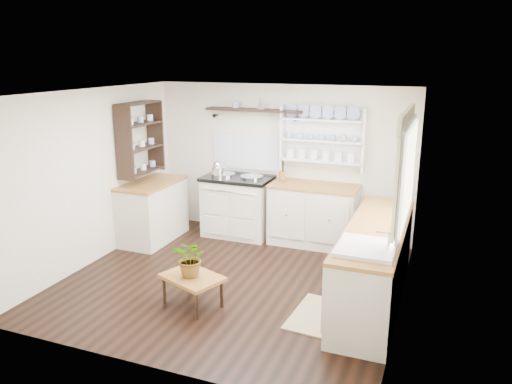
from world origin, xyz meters
TOP-DOWN VIEW (x-y plane):
  - floor at (0.00, 0.00)m, footprint 4.00×3.80m
  - wall_back at (0.00, 1.90)m, footprint 4.00×0.02m
  - wall_right at (2.00, 0.00)m, footprint 0.02×3.80m
  - wall_left at (-2.00, 0.00)m, footprint 0.02×3.80m
  - ceiling at (0.00, 0.00)m, footprint 4.00×3.80m
  - window at (1.95, 0.15)m, footprint 0.08×1.55m
  - aga_cooker at (-0.59, 1.57)m, footprint 1.04×0.72m
  - back_cabinets at (0.60, 1.60)m, footprint 1.27×0.63m
  - right_cabinets at (1.70, 0.10)m, footprint 0.62×2.43m
  - belfast_sink at (1.70, -0.65)m, footprint 0.55×0.60m
  - left_cabinets at (-1.70, 0.90)m, footprint 0.62×1.13m
  - plate_rack at (0.65, 1.86)m, footprint 1.20×0.22m
  - high_shelf at (-0.40, 1.78)m, footprint 1.50×0.29m
  - left_shelving at (-1.84, 0.90)m, footprint 0.28×0.80m
  - kettle at (-0.87, 1.45)m, footprint 0.19×0.19m
  - utensil_crock at (0.08, 1.68)m, footprint 0.11×0.11m
  - center_table at (-0.16, -0.73)m, footprint 0.77×0.66m
  - potted_plant at (-0.16, -0.73)m, footprint 0.41×0.36m
  - floor_rug at (1.22, -0.47)m, footprint 0.61×0.89m

SIDE VIEW (x-z plane):
  - floor at x=0.00m, z-range -0.01..0.01m
  - floor_rug at x=1.22m, z-range 0.00..0.02m
  - center_table at x=-0.16m, z-range 0.13..0.48m
  - right_cabinets at x=1.70m, z-range 0.01..0.91m
  - left_cabinets at x=-1.70m, z-range 0.01..0.91m
  - back_cabinets at x=0.60m, z-range 0.01..0.91m
  - aga_cooker at x=-0.59m, z-range -0.01..0.95m
  - potted_plant at x=-0.16m, z-range 0.35..0.78m
  - belfast_sink at x=1.70m, z-range 0.58..1.03m
  - utensil_crock at x=0.08m, z-range 0.91..1.04m
  - kettle at x=-0.87m, z-range 0.93..1.17m
  - wall_back at x=0.00m, z-range 0.00..2.30m
  - wall_right at x=2.00m, z-range 0.00..2.30m
  - wall_left at x=-2.00m, z-range 0.00..2.30m
  - left_shelving at x=-1.84m, z-range 1.02..2.08m
  - plate_rack at x=0.65m, z-range 1.11..2.01m
  - window at x=1.95m, z-range 0.95..2.17m
  - high_shelf at x=-0.40m, z-range 1.83..1.99m
  - ceiling at x=0.00m, z-range 2.29..2.30m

